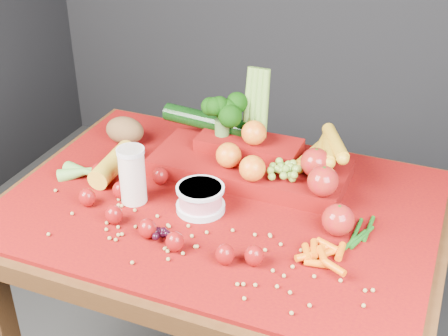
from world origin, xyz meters
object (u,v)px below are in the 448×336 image
at_px(table, 221,236).
at_px(produce_mound, 259,157).
at_px(milk_glass, 132,173).
at_px(yogurt_bowl, 200,198).

bearing_deg(table, produce_mound, 74.43).
bearing_deg(produce_mound, milk_glass, -136.85).
bearing_deg(table, milk_glass, -159.62).
distance_m(table, produce_mound, 0.23).
relative_size(yogurt_bowl, produce_mound, 0.20).
distance_m(table, yogurt_bowl, 0.15).
bearing_deg(table, yogurt_bowl, -123.35).
xyz_separation_m(milk_glass, yogurt_bowl, (0.17, 0.03, -0.04)).
xyz_separation_m(table, yogurt_bowl, (-0.03, -0.05, 0.14)).
bearing_deg(yogurt_bowl, produce_mound, 69.64).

